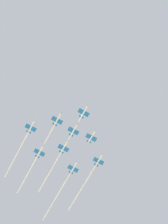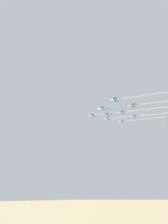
# 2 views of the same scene
# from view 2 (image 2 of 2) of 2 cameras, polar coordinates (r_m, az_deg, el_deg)

# --- Properties ---
(jet_lead) EXTENTS (50.53, 26.59, 2.56)m
(jet_lead) POSITION_cam_2_polar(r_m,az_deg,el_deg) (170.81, 8.04, -0.70)
(jet_lead) COLOR white
(jet_port_inner) EXTENTS (11.94, 9.35, 2.56)m
(jet_port_inner) POSITION_cam_2_polar(r_m,az_deg,el_deg) (157.60, 6.85, 1.29)
(jet_port_inner) COLOR white
(jet_starboard_inner) EXTENTS (45.78, 24.22, 2.56)m
(jet_starboard_inner) POSITION_cam_2_polar(r_m,az_deg,el_deg) (182.84, 12.82, -1.95)
(jet_starboard_inner) COLOR white
(jet_port_outer) EXTENTS (11.94, 9.35, 2.56)m
(jet_port_outer) POSITION_cam_2_polar(r_m,az_deg,el_deg) (170.37, 8.43, -0.89)
(jet_port_outer) COLOR white
(jet_starboard_outer) EXTENTS (52.75, 27.69, 2.56)m
(jet_starboard_outer) POSITION_cam_2_polar(r_m,az_deg,el_deg) (141.86, 17.87, 5.33)
(jet_starboard_outer) COLOR white
(jet_center_rear) EXTENTS (49.65, 26.15, 2.56)m
(jet_center_rear) POSITION_cam_2_polar(r_m,az_deg,el_deg) (196.04, 18.17, -2.86)
(jet_center_rear) COLOR white
(jet_port_trail) EXTENTS (46.36, 24.51, 2.56)m
(jet_port_trail) POSITION_cam_2_polar(r_m,az_deg,el_deg) (168.39, 18.28, 0.48)
(jet_port_trail) COLOR white
(jet_starboard_trail) EXTENTS (55.38, 29.00, 2.56)m
(jet_starboard_trail) POSITION_cam_2_polar(r_m,az_deg,el_deg) (155.70, 24.04, 3.09)
(jet_starboard_trail) COLOR white
(jet_tail_end) EXTENTS (43.16, 22.92, 2.56)m
(jet_tail_end) POSITION_cam_2_polar(r_m,az_deg,el_deg) (182.27, 21.69, -1.15)
(jet_tail_end) COLOR white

